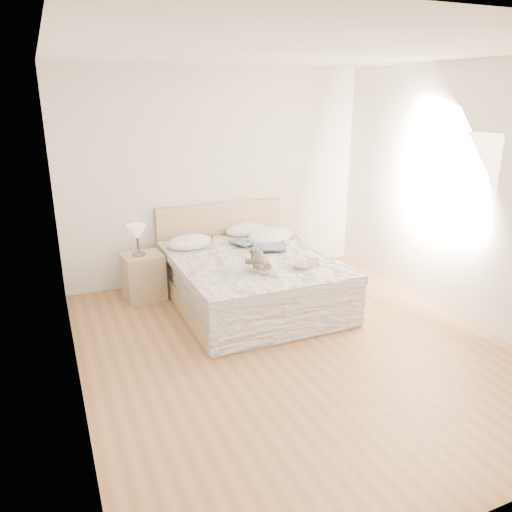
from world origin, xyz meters
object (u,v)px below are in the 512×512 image
Objects in this scene: bed at (249,278)px; teddy_bear at (260,267)px; table_lamp at (137,234)px; photo_book at (194,246)px; nightstand at (144,277)px; childrens_book at (306,263)px.

bed is 6.62× the size of teddy_bear.
bed is at bearing -27.81° from table_lamp.
bed is at bearing -44.49° from photo_book.
table_lamp is 0.67m from photo_book.
nightstand is at bearing 166.62° from photo_book.
teddy_bear reaches higher than childrens_book.
table_lamp reaches higher than childrens_book.
childrens_book is (1.57, -1.21, -0.19)m from table_lamp.
nightstand is at bearing 133.86° from teddy_bear.
bed reaches higher than photo_book.
table_lamp is (-1.15, 0.61, 0.51)m from bed.
teddy_bear is at bearing -49.64° from nightstand.
photo_book is at bearing 114.53° from teddy_bear.
photo_book is (0.60, -0.13, 0.35)m from nightstand.
photo_book is 1.00× the size of teddy_bear.
nightstand is 1.67× the size of childrens_book.
photo_book reaches higher than childrens_book.
childrens_book is (1.53, -1.21, 0.35)m from nightstand.
bed is 0.80m from childrens_book.
childrens_book is 1.04× the size of teddy_bear.
nightstand is 1.59m from teddy_bear.
teddy_bear reaches higher than nightstand.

